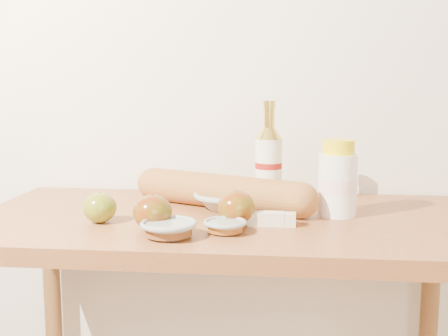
{
  "coord_description": "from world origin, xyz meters",
  "views": [
    {
      "loc": [
        0.14,
        -0.12,
        1.22
      ],
      "look_at": [
        0.0,
        1.15,
        1.02
      ],
      "focal_mm": 45.0,
      "sensor_mm": 36.0,
      "label": 1
    }
  ],
  "objects": [
    {
      "name": "back_wall",
      "position": [
        0.0,
        1.51,
        1.3
      ],
      "size": [
        3.5,
        0.02,
        2.6
      ],
      "primitive_type": "cube",
      "color": "silver",
      "rests_on": "ground"
    },
    {
      "name": "baguette",
      "position": [
        -0.02,
        1.26,
        0.94
      ],
      "size": [
        0.5,
        0.29,
        0.09
      ],
      "rotation": [
        0.0,
        0.0,
        -0.42
      ],
      "color": "#BD7C3A",
      "rests_on": "table"
    },
    {
      "name": "syrup_bowl",
      "position": [
        0.02,
        1.03,
        0.91
      ],
      "size": [
        0.12,
        0.12,
        0.03
      ],
      "rotation": [
        0.0,
        0.0,
        -0.39
      ],
      "color": "#919E98",
      "rests_on": "table"
    },
    {
      "name": "egg_bowl",
      "position": [
        0.0,
        1.26,
        0.93
      ],
      "size": [
        0.24,
        0.24,
        0.06
      ],
      "rotation": [
        0.0,
        0.0,
        -0.37
      ],
      "color": "#99A7A1",
      "rests_on": "table"
    },
    {
      "name": "apple_yellowgreen",
      "position": [
        -0.28,
        1.09,
        0.93
      ],
      "size": [
        0.08,
        0.08,
        0.07
      ],
      "rotation": [
        0.0,
        0.0,
        0.01
      ],
      "color": "olive",
      "rests_on": "table"
    },
    {
      "name": "butter_stick",
      "position": [
        0.11,
        1.1,
        0.91
      ],
      "size": [
        0.11,
        0.03,
        0.03
      ],
      "rotation": [
        0.0,
        0.0,
        0.0
      ],
      "color": "beige",
      "rests_on": "table"
    },
    {
      "name": "table",
      "position": [
        0.0,
        1.18,
        0.78
      ],
      "size": [
        1.2,
        0.6,
        0.9
      ],
      "color": "#A96636",
      "rests_on": "ground"
    },
    {
      "name": "apple_redgreen_front",
      "position": [
        -0.14,
        1.04,
        0.94
      ],
      "size": [
        0.11,
        0.11,
        0.08
      ],
      "rotation": [
        0.0,
        0.0,
        0.43
      ],
      "color": "maroon",
      "rests_on": "table"
    },
    {
      "name": "bourbon_bottle",
      "position": [
        0.1,
        1.26,
        1.01
      ],
      "size": [
        0.08,
        0.08,
        0.27
      ],
      "rotation": [
        0.0,
        0.0,
        0.23
      ],
      "color": "#F1E9CC",
      "rests_on": "table"
    },
    {
      "name": "apple_redgreen_right",
      "position": [
        0.03,
        1.1,
        0.94
      ],
      "size": [
        0.09,
        0.09,
        0.08
      ],
      "rotation": [
        0.0,
        0.0,
        -0.07
      ],
      "color": "#980A08",
      "rests_on": "table"
    },
    {
      "name": "sugar_bowl",
      "position": [
        -0.1,
        0.98,
        0.92
      ],
      "size": [
        0.15,
        0.15,
        0.03
      ],
      "rotation": [
        0.0,
        0.0,
        -0.31
      ],
      "color": "#909D97",
      "rests_on": "table"
    },
    {
      "name": "cream_bottle",
      "position": [
        0.26,
        1.21,
        0.98
      ],
      "size": [
        0.1,
        0.1,
        0.18
      ],
      "rotation": [
        0.0,
        0.0,
        0.14
      ],
      "color": "white",
      "rests_on": "table"
    }
  ]
}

